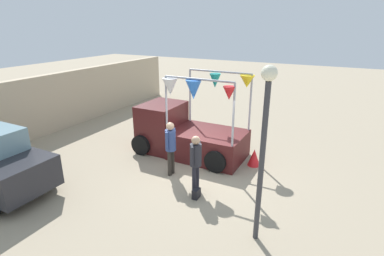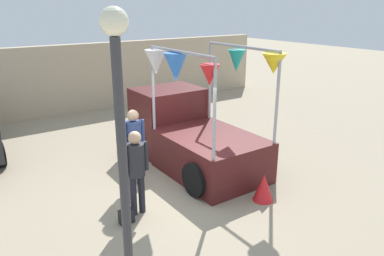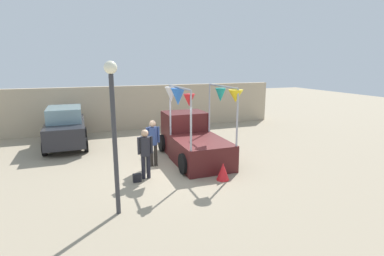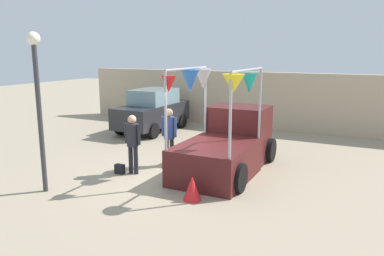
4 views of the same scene
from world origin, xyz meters
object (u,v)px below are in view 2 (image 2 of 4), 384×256
object	(u,v)px
person_vendor	(134,140)
street_lamp	(121,130)
vendor_truck	(187,130)
folded_kite_bundle_crimson	(264,187)
handbag	(126,216)
person_customer	(136,165)

from	to	relation	value
person_vendor	street_lamp	bearing A→B (deg)	-117.50
vendor_truck	street_lamp	bearing A→B (deg)	-132.34
vendor_truck	folded_kite_bundle_crimson	size ratio (longest dim) A/B	6.85
street_lamp	folded_kite_bundle_crimson	distance (m)	4.45
person_vendor	handbag	size ratio (longest dim) A/B	6.43
vendor_truck	person_customer	bearing A→B (deg)	-144.00
handbag	street_lamp	size ratio (longest dim) A/B	0.07
person_customer	handbag	bearing A→B (deg)	-150.26
vendor_truck	handbag	xyz separation A→B (m)	(-2.66, -1.88, -0.73)
person_vendor	handbag	distance (m)	1.90
person_vendor	handbag	bearing A→B (deg)	-122.94
person_vendor	handbag	xyz separation A→B (m)	(-0.89, -1.37, -0.96)
vendor_truck	folded_kite_bundle_crimson	world-z (taller)	vendor_truck
person_customer	folded_kite_bundle_crimson	bearing A→B (deg)	-23.27
vendor_truck	handbag	bearing A→B (deg)	-144.78
folded_kite_bundle_crimson	handbag	bearing A→B (deg)	163.07
street_lamp	handbag	bearing A→B (deg)	66.63
person_vendor	street_lamp	world-z (taller)	street_lamp
person_customer	folded_kite_bundle_crimson	world-z (taller)	person_customer
person_customer	vendor_truck	bearing A→B (deg)	36.00
folded_kite_bundle_crimson	vendor_truck	bearing A→B (deg)	92.77
folded_kite_bundle_crimson	person_vendor	bearing A→B (deg)	130.49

